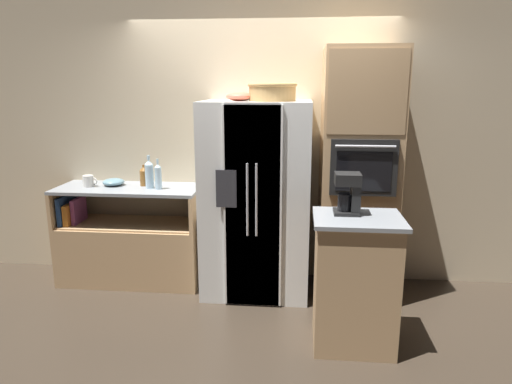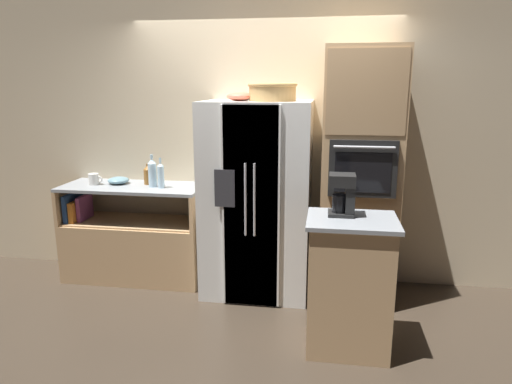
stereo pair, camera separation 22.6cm
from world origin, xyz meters
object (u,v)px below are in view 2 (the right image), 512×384
object	(u,v)px
mug	(94,179)
wicker_basket	(273,91)
bottle_wide	(148,174)
coffee_maker	(345,193)
refrigerator	(257,199)
bottle_short	(161,175)
wall_oven	(359,177)
mixing_bowl	(118,180)
fruit_bowl	(240,96)
bottle_tall	(152,173)

from	to	relation	value
mug	wicker_basket	bearing A→B (deg)	-3.87
bottle_wide	coffee_maker	bearing A→B (deg)	-27.65
refrigerator	bottle_short	xyz separation A→B (m)	(-0.93, 0.04, 0.19)
wall_oven	bottle_wide	bearing A→B (deg)	176.00
wicker_basket	mixing_bowl	bearing A→B (deg)	172.79
fruit_bowl	bottle_short	xyz separation A→B (m)	(-0.79, 0.09, -0.73)
fruit_bowl	bottle_tall	bearing A→B (deg)	172.02
refrigerator	mixing_bowl	size ratio (longest dim) A/B	8.56
mug	mixing_bowl	xyz separation A→B (m)	(0.22, 0.08, -0.02)
bottle_wide	wall_oven	bearing A→B (deg)	-4.00
fruit_bowl	bottle_wide	bearing A→B (deg)	166.89
bottle_tall	refrigerator	bearing A→B (deg)	-4.13
refrigerator	mixing_bowl	world-z (taller)	refrigerator
bottle_tall	bottle_short	world-z (taller)	bottle_tall
bottle_tall	mug	xyz separation A→B (m)	(-0.60, -0.00, -0.08)
fruit_bowl	bottle_tall	world-z (taller)	fruit_bowl
fruit_bowl	mixing_bowl	world-z (taller)	fruit_bowl
fruit_bowl	coffee_maker	size ratio (longest dim) A/B	0.81
wicker_basket	refrigerator	bearing A→B (deg)	162.07
wall_oven	mug	xyz separation A→B (m)	(-2.53, 0.04, -0.11)
mixing_bowl	wall_oven	bearing A→B (deg)	-2.86
wicker_basket	fruit_bowl	distance (m)	0.28
wicker_basket	fruit_bowl	xyz separation A→B (m)	(-0.28, -0.00, -0.04)
wall_oven	coffee_maker	xyz separation A→B (m)	(-0.15, -0.83, 0.05)
refrigerator	bottle_wide	bearing A→B (deg)	170.99
bottle_tall	bottle_short	xyz separation A→B (m)	(0.10, -0.03, -0.01)
fruit_bowl	bottle_wide	distance (m)	1.25
refrigerator	mug	size ratio (longest dim) A/B	12.66
bottle_wide	mug	size ratio (longest dim) A/B	1.47
bottle_wide	coffee_maker	world-z (taller)	coffee_maker
wall_oven	bottle_short	size ratio (longest dim) A/B	7.69
wicker_basket	mug	world-z (taller)	wicker_basket
fruit_bowl	coffee_maker	bearing A→B (deg)	-40.04
bottle_wide	mug	distance (m)	0.53
wall_oven	bottle_tall	bearing A→B (deg)	178.83
wicker_basket	mug	xyz separation A→B (m)	(-1.77, 0.12, -0.85)
fruit_bowl	bottle_tall	xyz separation A→B (m)	(-0.88, 0.12, -0.72)
wall_oven	fruit_bowl	world-z (taller)	wall_oven
bottle_tall	mixing_bowl	bearing A→B (deg)	168.86
wicker_basket	bottle_tall	world-z (taller)	wicker_basket
fruit_bowl	mug	distance (m)	1.69
mixing_bowl	bottle_tall	bearing A→B (deg)	-11.14
wicker_basket	mixing_bowl	xyz separation A→B (m)	(-1.55, 0.20, -0.87)
bottle_short	mixing_bowl	bearing A→B (deg)	167.15
bottle_wide	mixing_bowl	bearing A→B (deg)	-175.32
mug	bottle_short	bearing A→B (deg)	-2.77
refrigerator	wicker_basket	world-z (taller)	wicker_basket
coffee_maker	wicker_basket	bearing A→B (deg)	129.05
fruit_bowl	refrigerator	bearing A→B (deg)	19.82
bottle_wide	mixing_bowl	distance (m)	0.31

